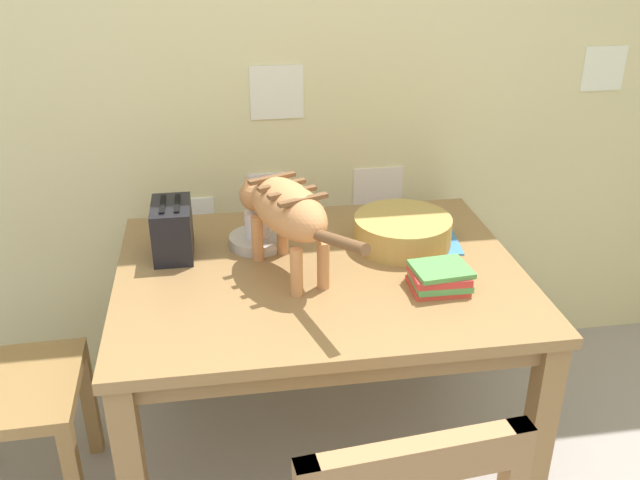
{
  "coord_description": "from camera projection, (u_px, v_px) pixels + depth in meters",
  "views": [
    {
      "loc": [
        -0.22,
        -0.47,
        1.75
      ],
      "look_at": [
        0.07,
        1.39,
        0.82
      ],
      "focal_mm": 39.44,
      "sensor_mm": 36.0,
      "label": 1
    }
  ],
  "objects": [
    {
      "name": "dining_table",
      "position": [
        320.0,
        294.0,
        2.18
      ],
      "size": [
        1.23,
        0.94,
        0.72
      ],
      "color": "olive",
      "rests_on": "ground_plane"
    },
    {
      "name": "coffee_mug",
      "position": [
        258.0,
        224.0,
        2.26
      ],
      "size": [
        0.12,
        0.08,
        0.08
      ],
      "color": "white",
      "rests_on": "saucer_bowl"
    },
    {
      "name": "cat",
      "position": [
        285.0,
        210.0,
        2.05
      ],
      "size": [
        0.3,
        0.64,
        0.29
      ],
      "rotation": [
        0.0,
        0.0,
        0.37
      ],
      "color": "tan",
      "rests_on": "dining_table"
    },
    {
      "name": "wicker_basket",
      "position": [
        402.0,
        231.0,
        2.27
      ],
      "size": [
        0.32,
        0.32,
        0.1
      ],
      "color": "tan",
      "rests_on": "dining_table"
    },
    {
      "name": "toaster",
      "position": [
        173.0,
        229.0,
        2.2
      ],
      "size": [
        0.12,
        0.2,
        0.18
      ],
      "color": "black",
      "rests_on": "dining_table"
    },
    {
      "name": "book_stack",
      "position": [
        439.0,
        278.0,
        2.02
      ],
      "size": [
        0.17,
        0.15,
        0.07
      ],
      "color": "#DD4033",
      "rests_on": "dining_table"
    },
    {
      "name": "wall_rear",
      "position": [
        272.0,
        54.0,
        2.46
      ],
      "size": [
        5.28,
        0.11,
        2.5
      ],
      "color": "beige",
      "rests_on": "ground_plane"
    },
    {
      "name": "magazine",
      "position": [
        417.0,
        241.0,
        2.31
      ],
      "size": [
        0.29,
        0.24,
        0.01
      ],
      "primitive_type": "cube",
      "rotation": [
        0.0,
        0.0,
        -0.11
      ],
      "color": "#3F81CA",
      "rests_on": "dining_table"
    },
    {
      "name": "saucer_bowl",
      "position": [
        258.0,
        240.0,
        2.28
      ],
      "size": [
        0.19,
        0.19,
        0.03
      ],
      "primitive_type": "cylinder",
      "color": "#BAAFA7",
      "rests_on": "dining_table"
    }
  ]
}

